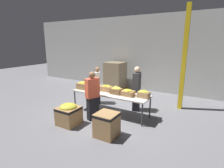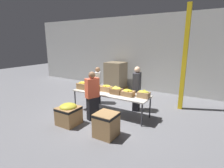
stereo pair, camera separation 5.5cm
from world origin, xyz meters
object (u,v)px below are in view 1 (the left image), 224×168
at_px(sorting_table, 110,94).
at_px(volunteer_1, 93,96).
at_px(banana_box_0, 83,85).
at_px(banana_box_3, 116,90).
at_px(pallet_stack_0, 115,76).
at_px(volunteer_2, 98,85).
at_px(banana_box_1, 96,87).
at_px(donation_bin_1, 107,124).
at_px(donation_bin_0, 69,113).
at_px(banana_box_2, 106,88).
at_px(support_pillar, 184,59).
at_px(banana_box_5, 144,94).
at_px(banana_box_4, 128,93).
at_px(volunteer_0, 137,89).

bearing_deg(sorting_table, volunteer_1, -109.14).
distance_m(banana_box_0, volunteer_1, 1.17).
bearing_deg(banana_box_3, pallet_stack_0, 120.28).
xyz_separation_m(sorting_table, volunteer_2, (-1.09, 0.74, 0.03)).
xyz_separation_m(banana_box_1, donation_bin_1, (1.45, -1.52, -0.55)).
relative_size(banana_box_3, donation_bin_0, 0.57).
height_order(banana_box_2, pallet_stack_0, pallet_stack_0).
height_order(banana_box_0, donation_bin_1, banana_box_0).
height_order(support_pillar, pallet_stack_0, support_pillar).
bearing_deg(support_pillar, pallet_stack_0, 161.77).
distance_m(banana_box_2, banana_box_3, 0.50).
distance_m(banana_box_1, pallet_stack_0, 3.16).
xyz_separation_m(volunteer_2, donation_bin_0, (0.39, -2.19, -0.42)).
bearing_deg(banana_box_2, volunteer_2, 143.25).
xyz_separation_m(volunteer_2, pallet_stack_0, (-0.47, 2.36, -0.03)).
height_order(banana_box_5, donation_bin_0, banana_box_5).
bearing_deg(banana_box_4, sorting_table, 179.82).
xyz_separation_m(volunteer_1, pallet_stack_0, (-1.30, 3.84, -0.08)).
xyz_separation_m(donation_bin_0, donation_bin_1, (1.46, -0.00, -0.00)).
bearing_deg(banana_box_3, donation_bin_1, -71.04).
bearing_deg(support_pillar, volunteer_1, -132.80).
xyz_separation_m(banana_box_2, banana_box_5, (1.48, -0.00, -0.00)).
xyz_separation_m(banana_box_3, donation_bin_1, (0.50, -1.45, -0.57)).
relative_size(volunteer_1, support_pillar, 0.42).
relative_size(banana_box_0, banana_box_2, 1.07).
height_order(sorting_table, banana_box_5, banana_box_5).
distance_m(donation_bin_0, pallet_stack_0, 4.65).
distance_m(sorting_table, support_pillar, 3.12).
xyz_separation_m(sorting_table, banana_box_5, (1.25, 0.09, 0.17)).
height_order(sorting_table, banana_box_4, banana_box_4).
bearing_deg(banana_box_0, support_pillar, 30.06).
bearing_deg(volunteer_1, banana_box_3, -13.70).
distance_m(banana_box_1, volunteer_0, 1.59).
height_order(donation_bin_0, pallet_stack_0, pallet_stack_0).
bearing_deg(pallet_stack_0, banana_box_3, -59.72).
xyz_separation_m(banana_box_2, volunteer_1, (-0.03, -0.84, -0.10)).
xyz_separation_m(banana_box_4, donation_bin_0, (-1.42, -1.45, -0.55)).
xyz_separation_m(banana_box_1, volunteer_1, (0.44, -0.81, -0.08)).
height_order(banana_box_2, banana_box_3, banana_box_3).
bearing_deg(banana_box_1, pallet_stack_0, 105.77).
relative_size(donation_bin_0, support_pillar, 0.18).
bearing_deg(banana_box_1, volunteer_1, -61.48).
distance_m(banana_box_4, pallet_stack_0, 3.84).
distance_m(sorting_table, donation_bin_1, 1.68).
bearing_deg(banana_box_3, donation_bin_0, -123.55).
relative_size(banana_box_4, pallet_stack_0, 0.28).
distance_m(banana_box_3, pallet_stack_0, 3.60).
bearing_deg(banana_box_1, volunteer_0, 28.43).
bearing_deg(volunteer_0, volunteer_2, -96.55).
height_order(banana_box_2, donation_bin_1, banana_box_2).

